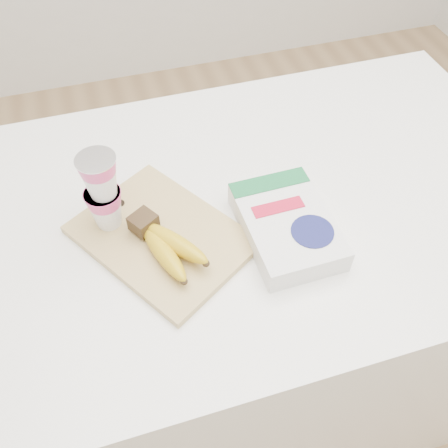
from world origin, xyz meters
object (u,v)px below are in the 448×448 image
at_px(bananas, 166,244).
at_px(cereal_box, 287,226).
at_px(cutting_board, 162,237).
at_px(yogurt_stack, 102,190).
at_px(table, 262,305).

bearing_deg(bananas, cereal_box, -3.50).
bearing_deg(cutting_board, bananas, -121.01).
xyz_separation_m(bananas, yogurt_stack, (-0.09, 0.10, 0.07)).
height_order(cutting_board, bananas, bananas).
height_order(table, bananas, bananas).
bearing_deg(yogurt_stack, cereal_box, -19.61).
height_order(cutting_board, yogurt_stack, yogurt_stack).
height_order(table, yogurt_stack, yogurt_stack).
height_order(cutting_board, cereal_box, cereal_box).
bearing_deg(cereal_box, table, 79.55).
bearing_deg(yogurt_stack, bananas, -48.41).
distance_m(table, cereal_box, 0.51).
bearing_deg(table, yogurt_stack, 178.95).
bearing_deg(yogurt_stack, table, -1.05).
bearing_deg(cutting_board, yogurt_stack, 115.34).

